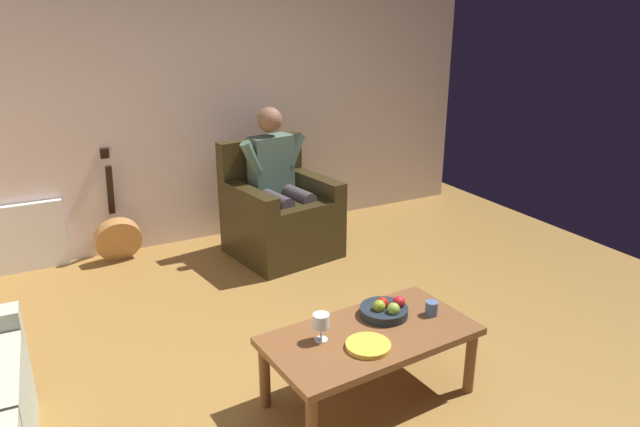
{
  "coord_description": "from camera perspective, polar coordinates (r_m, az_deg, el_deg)",
  "views": [
    {
      "loc": [
        1.42,
        2.39,
        2.04
      ],
      "look_at": [
        -0.27,
        -0.79,
        0.76
      ],
      "focal_mm": 32.74,
      "sensor_mm": 36.0,
      "label": 1
    }
  ],
  "objects": [
    {
      "name": "coffee_table",
      "position": [
        3.19,
        4.93,
        -12.36
      ],
      "size": [
        1.16,
        0.66,
        0.41
      ],
      "rotation": [
        0.0,
        0.0,
        0.07
      ],
      "color": "brown",
      "rests_on": "ground"
    },
    {
      "name": "candle_jar",
      "position": [
        3.35,
        10.85,
        -9.08
      ],
      "size": [
        0.07,
        0.07,
        0.08
      ],
      "primitive_type": "cylinder",
      "color": "#4D6591",
      "rests_on": "coffee_table"
    },
    {
      "name": "radiator",
      "position": [
        5.27,
        -26.45,
        -2.08
      ],
      "size": [
        0.54,
        0.06,
        0.56
      ],
      "primitive_type": "cube",
      "color": "white",
      "rests_on": "ground"
    },
    {
      "name": "fruit_bowl",
      "position": [
        3.31,
        6.38,
        -9.32
      ],
      "size": [
        0.27,
        0.27,
        0.11
      ],
      "color": "#1E262E",
      "rests_on": "coffee_table"
    },
    {
      "name": "guitar",
      "position": [
        5.2,
        -19.18,
        -2.05
      ],
      "size": [
        0.38,
        0.32,
        0.95
      ],
      "color": "#B07740",
      "rests_on": "ground"
    },
    {
      "name": "wine_glass_near",
      "position": [
        3.03,
        0.11,
        -10.61
      ],
      "size": [
        0.09,
        0.09,
        0.15
      ],
      "color": "silver",
      "rests_on": "coffee_table"
    },
    {
      "name": "armchair",
      "position": [
        5.03,
        -3.95,
        -0.25
      ],
      "size": [
        0.91,
        0.89,
        0.98
      ],
      "rotation": [
        0.0,
        0.0,
        0.16
      ],
      "color": "#312812",
      "rests_on": "ground"
    },
    {
      "name": "ground_plane",
      "position": [
        3.45,
        2.36,
        -16.71
      ],
      "size": [
        6.27,
        6.27,
        0.0
      ],
      "primitive_type": "plane",
      "color": "olive"
    },
    {
      "name": "person_seated",
      "position": [
        4.92,
        -4.02,
        3.51
      ],
      "size": [
        0.64,
        0.62,
        1.26
      ],
      "rotation": [
        0.0,
        0.0,
        0.16
      ],
      "color": "#4B6656",
      "rests_on": "ground"
    },
    {
      "name": "decorative_dish",
      "position": [
        3.03,
        4.73,
        -12.75
      ],
      "size": [
        0.23,
        0.23,
        0.02
      ],
      "primitive_type": "cylinder",
      "color": "gold",
      "rests_on": "coffee_table"
    },
    {
      "name": "wall_back",
      "position": [
        5.28,
        -12.28,
        11.37
      ],
      "size": [
        5.61,
        0.06,
        2.66
      ],
      "primitive_type": "cube",
      "color": "beige",
      "rests_on": "ground"
    }
  ]
}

